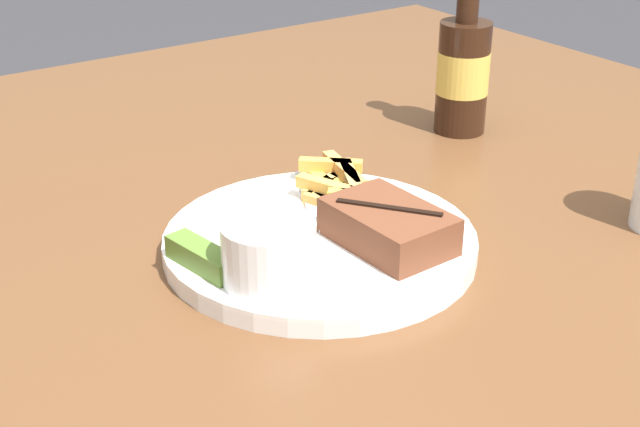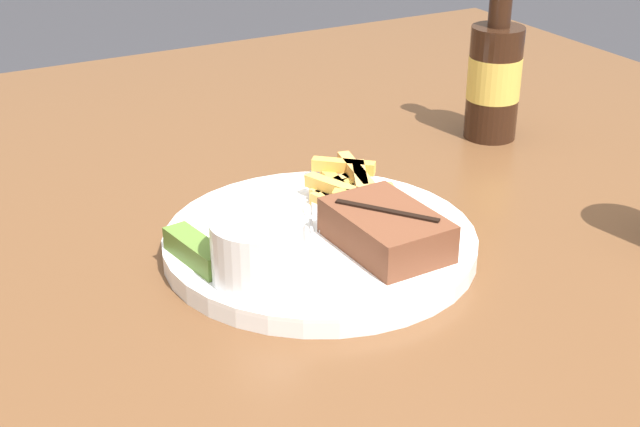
# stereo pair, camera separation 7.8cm
# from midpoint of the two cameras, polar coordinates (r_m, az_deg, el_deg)

# --- Properties ---
(dining_table) EXTENTS (1.38, 1.40, 0.77)m
(dining_table) POSITION_cam_midpoint_polar(r_m,az_deg,el_deg) (0.83, 2.70, -6.55)
(dining_table) COLOR brown
(dining_table) RESTS_ON ground_plane
(dinner_plate) EXTENTS (0.28, 0.28, 0.02)m
(dinner_plate) POSITION_cam_midpoint_polar(r_m,az_deg,el_deg) (0.79, 2.82, -1.95)
(dinner_plate) COLOR white
(dinner_plate) RESTS_ON dining_table
(steak_portion) EXTENTS (0.11, 0.08, 0.04)m
(steak_portion) POSITION_cam_midpoint_polar(r_m,az_deg,el_deg) (0.76, 7.17, -1.09)
(steak_portion) COLOR brown
(steak_portion) RESTS_ON dinner_plate
(fries_pile) EXTENTS (0.14, 0.08, 0.02)m
(fries_pile) POSITION_cam_midpoint_polar(r_m,az_deg,el_deg) (0.85, 4.82, 1.44)
(fries_pile) COLOR gold
(fries_pile) RESTS_ON dinner_plate
(coleslaw_cup) EXTENTS (0.08, 0.08, 0.05)m
(coleslaw_cup) POSITION_cam_midpoint_polar(r_m,az_deg,el_deg) (0.71, -0.85, -2.18)
(coleslaw_cup) COLOR white
(coleslaw_cup) RESTS_ON dinner_plate
(dipping_sauce_cup) EXTENTS (0.05, 0.05, 0.02)m
(dipping_sauce_cup) POSITION_cam_midpoint_polar(r_m,az_deg,el_deg) (0.79, 0.08, -0.11)
(dipping_sauce_cup) COLOR silver
(dipping_sauce_cup) RESTS_ON dinner_plate
(pickle_spear) EXTENTS (0.08, 0.03, 0.02)m
(pickle_spear) POSITION_cam_midpoint_polar(r_m,az_deg,el_deg) (0.74, -4.96, -2.46)
(pickle_spear) COLOR #567A2D
(pickle_spear) RESTS_ON dinner_plate
(fork_utensil) EXTENTS (0.13, 0.07, 0.00)m
(fork_utensil) POSITION_cam_midpoint_polar(r_m,az_deg,el_deg) (0.85, 2.44, 0.99)
(fork_utensil) COLOR #B7B7BC
(fork_utensil) RESTS_ON dinner_plate
(beer_bottle) EXTENTS (0.06, 0.06, 0.21)m
(beer_bottle) POSITION_cam_midpoint_polar(r_m,az_deg,el_deg) (1.06, 13.21, 8.60)
(beer_bottle) COLOR black
(beer_bottle) RESTS_ON dining_table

